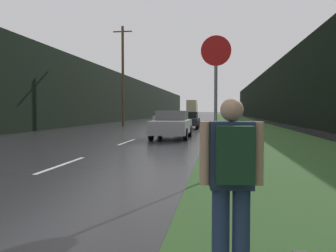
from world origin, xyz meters
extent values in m
cube|color=#2D5123|center=(6.60, 40.00, 0.01)|extent=(6.00, 240.00, 0.02)
cube|color=silver|center=(0.00, 7.60, 0.00)|extent=(0.12, 3.00, 0.01)
cube|color=silver|center=(0.00, 14.60, 0.00)|extent=(0.12, 3.00, 0.01)
cube|color=silver|center=(0.00, 21.60, 0.00)|extent=(0.12, 3.00, 0.01)
cube|color=black|center=(-9.60, 50.00, 3.21)|extent=(2.00, 140.00, 6.42)
cube|color=black|center=(12.60, 50.00, 3.83)|extent=(2.00, 140.00, 7.67)
cylinder|color=#4C3823|center=(-4.66, 31.15, 4.68)|extent=(0.24, 0.24, 9.35)
cube|color=#4C3823|center=(-4.66, 31.15, 8.85)|extent=(1.80, 0.10, 0.10)
cylinder|color=slate|center=(4.16, 6.28, 1.23)|extent=(0.07, 0.07, 2.45)
cylinder|color=#B71414|center=(4.16, 6.28, 2.78)|extent=(0.66, 0.02, 0.66)
cylinder|color=navy|center=(4.23, 1.56, 0.41)|extent=(0.16, 0.16, 0.81)
cylinder|color=navy|center=(4.41, 1.58, 0.41)|extent=(0.16, 0.16, 0.81)
cube|color=navy|center=(4.32, 1.57, 1.10)|extent=(0.39, 0.24, 0.58)
sphere|color=tan|center=(4.32, 1.57, 1.49)|extent=(0.20, 0.20, 0.20)
cylinder|color=tan|center=(4.09, 1.55, 1.12)|extent=(0.09, 0.09, 0.55)
cylinder|color=tan|center=(4.55, 1.59, 1.12)|extent=(0.09, 0.09, 0.55)
cube|color=#193823|center=(4.34, 1.38, 1.13)|extent=(0.31, 0.21, 0.47)
cube|color=#9E9EA3|center=(1.80, 17.06, 0.62)|extent=(1.80, 4.46, 0.69)
cube|color=#5E5E61|center=(1.80, 17.28, 1.21)|extent=(1.53, 2.01, 0.50)
cylinder|color=black|center=(2.66, 15.68, 0.31)|extent=(0.20, 0.62, 0.62)
cylinder|color=black|center=(0.95, 15.68, 0.31)|extent=(0.20, 0.62, 0.62)
cylinder|color=black|center=(2.66, 18.44, 0.31)|extent=(0.20, 0.62, 0.62)
cylinder|color=black|center=(0.95, 18.44, 0.31)|extent=(0.20, 0.62, 0.62)
cube|color=black|center=(1.80, 27.31, 0.56)|extent=(1.73, 4.58, 0.55)
cube|color=black|center=(1.80, 27.54, 1.10)|extent=(1.47, 2.06, 0.53)
cylinder|color=black|center=(2.63, 25.89, 0.32)|extent=(0.20, 0.63, 0.63)
cylinder|color=black|center=(0.98, 25.89, 0.32)|extent=(0.20, 0.63, 0.63)
cylinder|color=black|center=(2.63, 28.73, 0.32)|extent=(0.20, 0.63, 0.63)
cylinder|color=black|center=(0.98, 28.73, 0.32)|extent=(0.20, 0.63, 0.63)
cube|color=#BCBCBC|center=(-1.80, 38.01, 0.58)|extent=(1.76, 4.31, 0.59)
cube|color=slate|center=(-1.80, 37.79, 1.09)|extent=(1.50, 1.94, 0.44)
cylinder|color=black|center=(-2.64, 39.34, 0.31)|extent=(0.20, 0.63, 0.63)
cylinder|color=black|center=(-0.97, 39.34, 0.31)|extent=(0.20, 0.63, 0.63)
cylinder|color=black|center=(-2.64, 36.67, 0.31)|extent=(0.20, 0.63, 0.63)
cylinder|color=black|center=(-0.97, 36.67, 0.31)|extent=(0.20, 0.63, 0.63)
cube|color=#6E684F|center=(-1.80, 85.54, 1.68)|extent=(2.14, 2.51, 2.55)
cube|color=tan|center=(-1.80, 81.98, 2.10)|extent=(2.25, 4.61, 3.40)
cylinder|color=black|center=(-2.87, 85.29, 0.45)|extent=(0.28, 0.90, 0.90)
cylinder|color=black|center=(-0.73, 85.29, 0.45)|extent=(0.28, 0.90, 0.90)
cylinder|color=black|center=(-2.87, 80.83, 0.45)|extent=(0.28, 0.90, 0.90)
cylinder|color=black|center=(-0.73, 80.83, 0.45)|extent=(0.28, 0.90, 0.90)
camera|label=1|loc=(4.20, -1.55, 1.49)|focal=38.00mm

